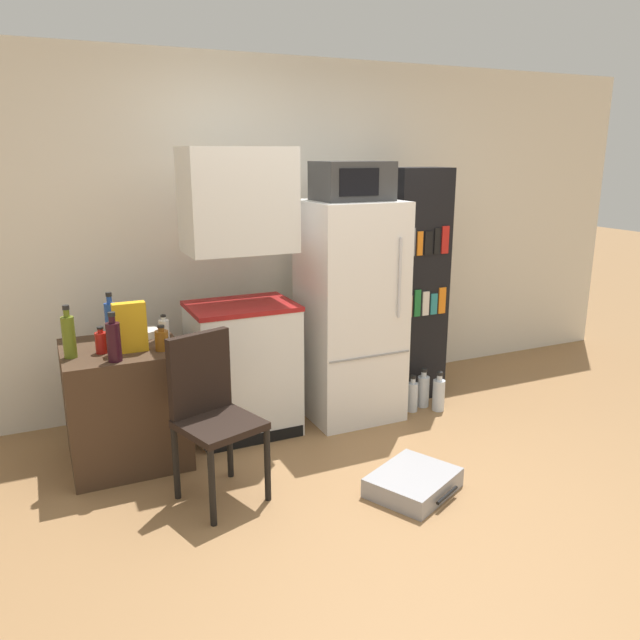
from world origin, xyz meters
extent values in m
plane|color=olive|center=(0.00, 0.00, 0.00)|extent=(24.00, 24.00, 0.00)
cube|color=silver|center=(0.20, 2.00, 1.29)|extent=(6.40, 0.10, 2.59)
cube|color=#422D1E|center=(-1.32, 1.25, 0.37)|extent=(0.70, 0.69, 0.75)
cube|color=silver|center=(-0.52, 1.34, 0.44)|extent=(0.69, 0.52, 0.89)
cube|color=maroon|center=(-0.52, 1.34, 0.90)|extent=(0.71, 0.53, 0.03)
cube|color=silver|center=(-0.52, 1.34, 1.60)|extent=(0.69, 0.44, 0.66)
cube|color=black|center=(-0.52, 1.08, 0.04)|extent=(0.66, 0.01, 0.08)
cube|color=white|center=(0.29, 1.30, 0.79)|extent=(0.65, 0.60, 1.58)
cube|color=gray|center=(0.29, 0.99, 0.54)|extent=(0.62, 0.01, 0.01)
cylinder|color=silver|center=(0.50, 0.98, 1.07)|extent=(0.02, 0.02, 0.55)
cube|color=#333333|center=(0.29, 1.30, 1.71)|extent=(0.50, 0.38, 0.26)
cube|color=black|center=(0.24, 1.11, 1.71)|extent=(0.29, 0.01, 0.18)
cube|color=black|center=(0.92, 1.44, 0.90)|extent=(0.45, 0.32, 1.79)
cube|color=tan|center=(0.77, 1.27, 0.78)|extent=(0.05, 0.01, 0.17)
cube|color=#1E7033|center=(0.85, 1.27, 0.80)|extent=(0.05, 0.01, 0.21)
cube|color=silver|center=(0.92, 1.27, 0.79)|extent=(0.06, 0.01, 0.18)
cube|color=teal|center=(1.00, 1.27, 0.78)|extent=(0.06, 0.01, 0.16)
cube|color=orange|center=(1.07, 1.27, 0.80)|extent=(0.06, 0.01, 0.20)
cube|color=slate|center=(0.77, 1.27, 1.27)|extent=(0.06, 0.01, 0.20)
cube|color=orange|center=(0.85, 1.27, 1.25)|extent=(0.05, 0.01, 0.18)
cube|color=black|center=(0.92, 1.27, 1.25)|extent=(0.07, 0.01, 0.18)
cube|color=black|center=(1.00, 1.27, 1.26)|extent=(0.05, 0.01, 0.19)
cube|color=red|center=(1.07, 1.27, 1.27)|extent=(0.06, 0.01, 0.21)
cylinder|color=#AD1914|center=(-1.44, 1.17, 0.81)|extent=(0.07, 0.07, 0.13)
cylinder|color=#AD1914|center=(-1.44, 1.17, 0.88)|extent=(0.03, 0.03, 0.02)
cylinder|color=black|center=(-1.44, 1.17, 0.90)|extent=(0.04, 0.04, 0.01)
cylinder|color=brown|center=(-1.10, 1.07, 0.81)|extent=(0.08, 0.08, 0.12)
cylinder|color=brown|center=(-1.10, 1.07, 0.88)|extent=(0.04, 0.04, 0.02)
cylinder|color=black|center=(-1.10, 1.07, 0.90)|extent=(0.04, 0.04, 0.01)
cylinder|color=#566619|center=(-1.61, 1.16, 0.87)|extent=(0.07, 0.07, 0.24)
cylinder|color=#566619|center=(-1.61, 1.16, 1.01)|extent=(0.03, 0.03, 0.04)
cylinder|color=black|center=(-1.61, 1.16, 1.05)|extent=(0.04, 0.04, 0.02)
cylinder|color=white|center=(-1.04, 1.31, 0.81)|extent=(0.07, 0.07, 0.12)
cylinder|color=white|center=(-1.04, 1.31, 0.88)|extent=(0.03, 0.03, 0.02)
cylinder|color=black|center=(-1.04, 1.31, 0.90)|extent=(0.03, 0.03, 0.01)
cylinder|color=#1E47A3|center=(-1.35, 1.38, 0.87)|extent=(0.07, 0.07, 0.25)
cylinder|color=#1E47A3|center=(-1.35, 1.38, 1.02)|extent=(0.03, 0.03, 0.04)
cylinder|color=black|center=(-1.35, 1.38, 1.05)|extent=(0.04, 0.04, 0.03)
cylinder|color=black|center=(-1.38, 0.98, 0.86)|extent=(0.08, 0.08, 0.22)
cylinder|color=black|center=(-1.38, 0.98, 0.99)|extent=(0.04, 0.04, 0.04)
cylinder|color=black|center=(-1.38, 0.98, 1.02)|extent=(0.04, 0.04, 0.02)
cylinder|color=silver|center=(-1.15, 1.41, 0.77)|extent=(0.18, 0.18, 0.05)
cube|color=gold|center=(-1.27, 1.13, 0.90)|extent=(0.19, 0.07, 0.30)
cylinder|color=black|center=(-1.03, 0.29, 0.22)|extent=(0.04, 0.04, 0.43)
cylinder|color=black|center=(-0.69, 0.40, 0.22)|extent=(0.04, 0.04, 0.43)
cylinder|color=black|center=(-1.15, 0.64, 0.22)|extent=(0.04, 0.04, 0.43)
cylinder|color=black|center=(-0.80, 0.75, 0.22)|extent=(0.04, 0.04, 0.43)
cube|color=black|center=(-0.92, 0.52, 0.45)|extent=(0.50, 0.50, 0.04)
cube|color=black|center=(-0.97, 0.69, 0.71)|extent=(0.38, 0.17, 0.46)
cube|color=#99999E|center=(0.10, 0.14, 0.06)|extent=(0.61, 0.57, 0.11)
cylinder|color=black|center=(0.20, -0.06, 0.06)|extent=(0.20, 0.11, 0.02)
cylinder|color=silver|center=(0.93, 1.06, 0.12)|extent=(0.09, 0.09, 0.24)
cylinder|color=silver|center=(0.93, 1.06, 0.26)|extent=(0.04, 0.04, 0.04)
cylinder|color=black|center=(0.93, 1.06, 0.29)|extent=(0.05, 0.05, 0.02)
cylinder|color=silver|center=(0.87, 1.18, 0.12)|extent=(0.09, 0.09, 0.24)
cylinder|color=silver|center=(0.87, 1.18, 0.26)|extent=(0.04, 0.04, 0.04)
cylinder|color=black|center=(0.87, 1.18, 0.29)|extent=(0.05, 0.05, 0.02)
cylinder|color=silver|center=(0.74, 1.13, 0.11)|extent=(0.08, 0.08, 0.22)
cylinder|color=silver|center=(0.74, 1.13, 0.24)|extent=(0.04, 0.04, 0.04)
cylinder|color=black|center=(0.74, 1.13, 0.27)|extent=(0.04, 0.04, 0.02)
camera|label=1|loc=(-1.74, -2.57, 1.90)|focal=35.00mm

